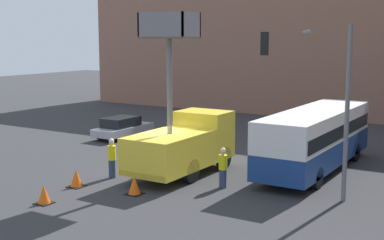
{
  "coord_description": "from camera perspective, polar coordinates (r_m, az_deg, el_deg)",
  "views": [
    {
      "loc": [
        14.4,
        -20.28,
        6.48
      ],
      "look_at": [
        0.99,
        1.47,
        2.52
      ],
      "focal_mm": 50.0,
      "sensor_mm": 36.0,
      "label": 1
    }
  ],
  "objects": [
    {
      "name": "ground_plane",
      "position": [
        25.7,
        -3.61,
        -5.81
      ],
      "size": [
        120.0,
        120.0,
        0.0
      ],
      "primitive_type": "plane",
      "color": "#333335"
    },
    {
      "name": "building_backdrop_far",
      "position": [
        48.38,
        14.52,
        8.73
      ],
      "size": [
        44.0,
        10.0,
        13.3
      ],
      "color": "#936651",
      "rests_on": "ground_plane"
    },
    {
      "name": "road_worker_directing",
      "position": [
        23.27,
        3.32,
        -5.12
      ],
      "size": [
        0.38,
        0.38,
        1.78
      ],
      "rotation": [
        0.0,
        0.0,
        6.14
      ],
      "color": "navy",
      "rests_on": "ground_plane"
    },
    {
      "name": "traffic_cone_mid_road",
      "position": [
        21.99,
        -15.52,
        -7.7
      ],
      "size": [
        0.65,
        0.65,
        0.75
      ],
      "color": "black",
      "rests_on": "ground_plane"
    },
    {
      "name": "utility_truck",
      "position": [
        25.35,
        -0.95,
        -2.3
      ],
      "size": [
        2.56,
        6.18,
        7.56
      ],
      "color": "yellow",
      "rests_on": "ground_plane"
    },
    {
      "name": "city_bus",
      "position": [
        26.73,
        13.1,
        -1.61
      ],
      "size": [
        2.56,
        10.01,
        2.98
      ],
      "rotation": [
        0.0,
        0.0,
        1.34
      ],
      "color": "navy",
      "rests_on": "ground_plane"
    },
    {
      "name": "traffic_cone_far_side",
      "position": [
        24.04,
        -12.24,
        -6.12
      ],
      "size": [
        0.68,
        0.68,
        0.78
      ],
      "color": "black",
      "rests_on": "ground_plane"
    },
    {
      "name": "road_worker_near_truck",
      "position": [
        25.11,
        -8.55,
        -4.04
      ],
      "size": [
        0.38,
        0.38,
        1.87
      ],
      "rotation": [
        0.0,
        0.0,
        4.06
      ],
      "color": "navy",
      "rests_on": "ground_plane"
    },
    {
      "name": "traffic_cone_near_truck",
      "position": [
        22.53,
        -6.17,
        -6.99
      ],
      "size": [
        0.67,
        0.67,
        0.77
      ],
      "color": "black",
      "rests_on": "ground_plane"
    },
    {
      "name": "traffic_light_pole",
      "position": [
        21.43,
        13.47,
        3.7
      ],
      "size": [
        3.26,
        3.01,
        6.99
      ],
      "color": "slate",
      "rests_on": "ground_plane"
    },
    {
      "name": "parked_car_curbside",
      "position": [
        35.11,
        -7.43,
        -0.74
      ],
      "size": [
        1.75,
        4.43,
        1.36
      ],
      "color": "#A8A8B2",
      "rests_on": "ground_plane"
    }
  ]
}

